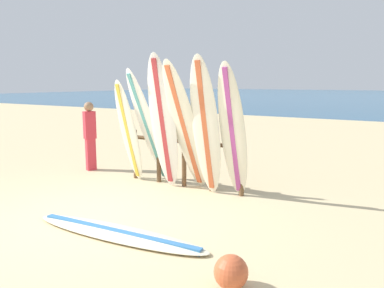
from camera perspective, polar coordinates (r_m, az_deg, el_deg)
ground_plane at (r=6.00m, az=-15.39°, el=-10.98°), size 120.00×120.00×0.00m
surfboard_rack at (r=7.41m, az=-1.21°, el=-1.70°), size 2.58×0.09×1.05m
surfboard_leaning_far_left at (r=7.78m, az=-9.59°, el=1.88°), size 0.58×0.66×2.11m
surfboard_leaning_left at (r=7.50m, az=-6.66°, el=2.49°), size 0.65×1.09×2.32m
surfboard_leaning_center_left at (r=7.09m, az=-4.40°, el=3.19°), size 0.58×0.71×2.58m
surfboard_leaning_center at (r=6.88m, az=-1.04°, el=2.49°), size 0.66×1.15×2.45m
surfboard_leaning_center_right at (r=6.61m, az=2.08°, el=2.49°), size 0.55×0.74×2.52m
surfboard_leaning_right at (r=6.48m, az=6.22°, el=1.76°), size 0.49×0.77×2.40m
surfboard_lying_on_sand at (r=5.33m, az=-11.34°, el=-13.06°), size 2.81×0.72×0.08m
beachgoer_standing at (r=9.06m, az=-15.23°, el=1.63°), size 0.25×0.30×1.60m
beach_ball at (r=3.99m, az=5.93°, el=-18.76°), size 0.35×0.35×0.35m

